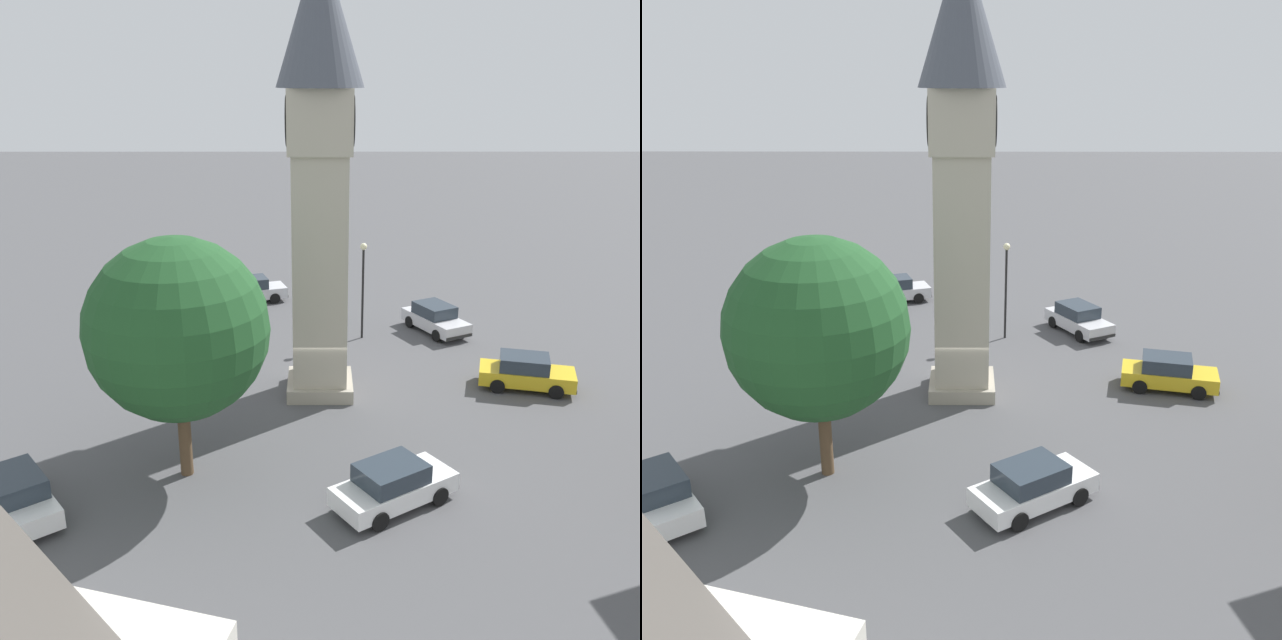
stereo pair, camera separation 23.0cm
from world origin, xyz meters
The scene contains 10 objects.
ground_plane centered at (0.00, 0.00, 0.00)m, with size 200.00×200.00×0.00m, color #4C4C4F.
clock_tower centered at (0.00, 0.00, 10.67)m, with size 3.41×3.41×18.30m.
car_blue_kerb centered at (-12.94, -4.19, 0.76)m, with size 2.91×4.45×1.53m.
car_silver_kerb centered at (-7.60, 6.23, 0.76)m, with size 4.44×3.42×1.53m.
car_red_corner centered at (-0.30, 9.12, 0.76)m, with size 2.63×4.41×1.53m.
car_white_side centered at (8.73, 2.35, 0.76)m, with size 3.68×4.37×1.53m.
car_black_far centered at (9.26, -9.61, 0.76)m, with size 4.28×3.88×1.53m.
pedestrian centered at (-9.31, 0.84, 1.01)m, with size 0.37×0.50×1.69m.
tree centered at (6.78, -4.66, 5.38)m, with size 6.10×6.10×8.44m.
lamp_post centered at (-6.67, 2.23, 3.42)m, with size 0.36×0.36×5.12m.
Camera 1 is at (28.48, -0.04, 13.29)m, focal length 39.81 mm.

